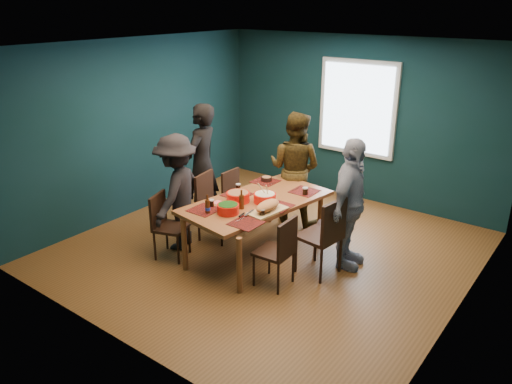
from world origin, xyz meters
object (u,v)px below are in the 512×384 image
chair_left_mid (211,201)px  person_back (295,168)px  chair_right_mid (326,231)px  cutting_board (268,207)px  chair_right_far (336,223)px  chair_left_far (235,194)px  person_near_left (177,192)px  person_right (350,205)px  chair_left_near (165,221)px  person_far_left (202,164)px  bowl_herbs (228,208)px  bowl_salad (238,197)px  dining_table (257,205)px  bowl_dumpling (265,197)px  chair_right_near (280,248)px

chair_left_mid → person_back: 1.38m
chair_right_mid → cutting_board: size_ratio=1.54×
chair_left_mid → chair_right_far: chair_left_mid is taller
chair_left_far → person_near_left: 1.07m
chair_left_mid → cutting_board: (1.13, -0.21, 0.27)m
person_back → person_right: size_ratio=1.01×
chair_left_near → chair_right_mid: chair_right_mid is taller
person_far_left → bowl_herbs: person_far_left is taller
person_near_left → cutting_board: 1.33m
chair_right_mid → bowl_salad: (-1.19, -0.20, 0.23)m
dining_table → person_near_left: person_near_left is taller
chair_right_far → person_far_left: 2.22m
bowl_dumpling → chair_left_far: bearing=150.7°
chair_left_far → person_right: 1.95m
chair_left_near → cutting_board: cutting_board is taller
chair_right_far → cutting_board: size_ratio=1.24×
chair_left_far → cutting_board: size_ratio=1.29×
dining_table → chair_left_mid: size_ratio=2.22×
person_near_left → chair_right_far: bearing=100.2°
person_back → dining_table: bearing=90.7°
person_back → chair_right_far: bearing=142.0°
person_near_left → bowl_salad: 0.86m
chair_right_near → bowl_salad: (-0.90, 0.35, 0.31)m
bowl_herbs → cutting_board: cutting_board is taller
chair_left_mid → dining_table: bearing=-9.1°
dining_table → chair_right_near: size_ratio=2.42×
person_far_left → bowl_herbs: size_ratio=6.68×
bowl_salad → cutting_board: size_ratio=0.46×
chair_right_far → chair_right_near: (-0.16, -1.07, 0.04)m
bowl_dumpling → chair_right_mid: bearing=1.2°
chair_left_far → person_back: size_ratio=0.50×
chair_right_mid → person_right: person_right is taller
chair_right_far → cutting_board: 1.01m
cutting_board → chair_right_mid: bearing=27.9°
chair_right_near → cutting_board: bearing=140.4°
dining_table → chair_right_far: size_ratio=2.59×
chair_right_mid → bowl_herbs: size_ratio=3.71×
chair_left_far → chair_right_near: (1.52, -1.05, 0.02)m
chair_left_far → chair_left_mid: size_ratio=0.89×
chair_right_far → bowl_salad: 1.33m
bowl_dumpling → bowl_herbs: bowl_dumpling is taller
chair_left_mid → bowl_dumpling: bearing=-8.4°
chair_left_mid → chair_right_near: (1.53, -0.50, -0.04)m
chair_left_far → person_far_left: 0.67m
chair_right_mid → chair_left_near: bearing=-149.3°
chair_left_far → chair_right_mid: size_ratio=0.84×
chair_left_mid → chair_left_near: size_ratio=1.10×
person_near_left → chair_right_near: bearing=69.9°
chair_left_far → cutting_board: cutting_board is taller
chair_left_near → chair_right_near: 1.66m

